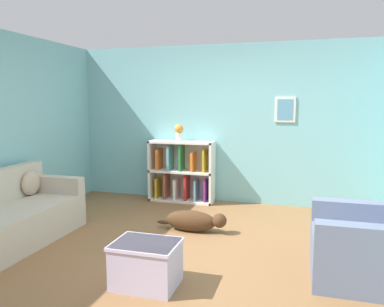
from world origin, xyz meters
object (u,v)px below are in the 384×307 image
object	(u,v)px
dog	(194,221)
vase	(179,132)
couch	(3,220)
recliner_chair	(369,244)
coffee_table	(146,263)
bookshelf	(181,172)

from	to	relation	value
dog	vase	distance (m)	1.86
couch	recliner_chair	world-z (taller)	recliner_chair
coffee_table	vase	world-z (taller)	vase
dog	couch	bearing A→B (deg)	-150.80
couch	dog	size ratio (longest dim) A/B	2.06
dog	recliner_chair	bearing A→B (deg)	-21.77
coffee_table	dog	bearing A→B (deg)	89.45
couch	dog	xyz separation A→B (m)	(1.98, 1.11, -0.17)
bookshelf	coffee_table	world-z (taller)	bookshelf
couch	vase	size ratio (longest dim) A/B	7.08
vase	dog	bearing A→B (deg)	-64.82
coffee_table	recliner_chair	bearing A→B (deg)	20.64
couch	bookshelf	distance (m)	2.87
coffee_table	couch	bearing A→B (deg)	168.20
bookshelf	dog	xyz separation A→B (m)	(0.62, -1.42, -0.35)
recliner_chair	vase	bearing A→B (deg)	140.14
vase	recliner_chair	bearing A→B (deg)	-39.86
recliner_chair	coffee_table	bearing A→B (deg)	-159.36
recliner_chair	vase	xyz separation A→B (m)	(-2.60, 2.17, 0.84)
bookshelf	vase	world-z (taller)	vase
coffee_table	vase	xyz separation A→B (m)	(-0.64, 2.91, 0.96)
bookshelf	recliner_chair	xyz separation A→B (m)	(2.57, -2.20, -0.16)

